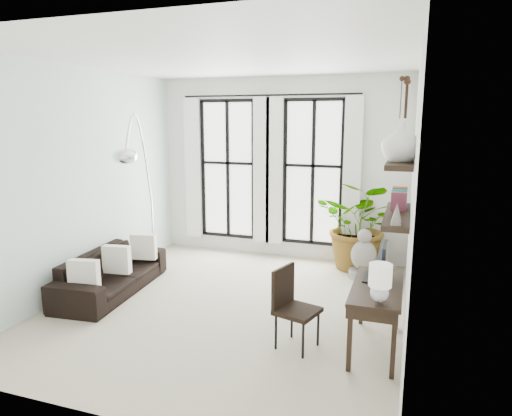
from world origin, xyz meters
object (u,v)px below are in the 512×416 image
at_px(desk, 377,291).
at_px(buddha, 364,258).
at_px(plant, 361,225).
at_px(desk_chair, 291,302).
at_px(arc_lamp, 138,153).
at_px(sofa, 112,272).

bearing_deg(desk, buddha, 98.71).
xyz_separation_m(plant, buddha, (0.11, -0.45, -0.42)).
xyz_separation_m(plant, desk_chair, (-0.43, -2.93, -0.24)).
bearing_deg(arc_lamp, desk, -18.44).
relative_size(desk_chair, arc_lamp, 0.35).
xyz_separation_m(sofa, plant, (3.29, 2.21, 0.46)).
distance_m(sofa, plant, 3.99).
height_order(sofa, buddha, buddha).
bearing_deg(plant, desk, -80.49).
bearing_deg(desk, plant, 99.51).
height_order(plant, desk, plant).
relative_size(sofa, buddha, 2.52).
height_order(desk_chair, buddha, desk_chair).
distance_m(desk_chair, buddha, 2.54).
xyz_separation_m(sofa, desk, (3.75, -0.55, 0.40)).
distance_m(desk, buddha, 2.36).
xyz_separation_m(desk, desk_chair, (-0.89, -0.17, -0.18)).
bearing_deg(sofa, plant, -61.06).
bearing_deg(desk_chair, buddha, 94.29).
bearing_deg(arc_lamp, buddha, 18.40).
height_order(sofa, desk, desk).
relative_size(plant, desk_chair, 1.68).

